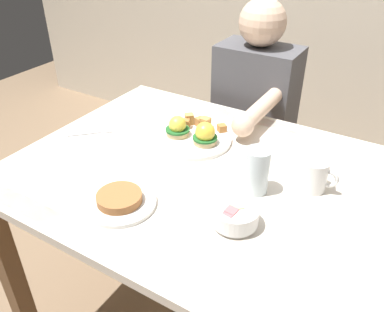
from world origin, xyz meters
The scene contains 8 objects.
dining_table centered at (0.00, 0.00, 0.63)m, with size 1.20×0.90×0.74m.
eggs_benedict_plate centered at (-0.14, 0.14, 0.76)m, with size 0.27×0.27×0.09m.
fruit_bowl centered at (0.18, -0.17, 0.77)m, with size 0.12×0.12×0.06m.
coffee_mug centered at (0.30, 0.08, 0.79)m, with size 0.11×0.08×0.09m.
fork centered at (-0.47, 0.00, 0.74)m, with size 0.12×0.12×0.00m.
water_glass_near centered at (0.16, -0.01, 0.80)m, with size 0.07×0.07×0.14m.
side_plate centered at (-0.13, -0.26, 0.75)m, with size 0.20×0.20×0.04m.
diner_person centered at (-0.11, 0.60, 0.65)m, with size 0.34×0.54×1.14m.
Camera 1 is at (0.48, -0.88, 1.43)m, focal length 37.05 mm.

